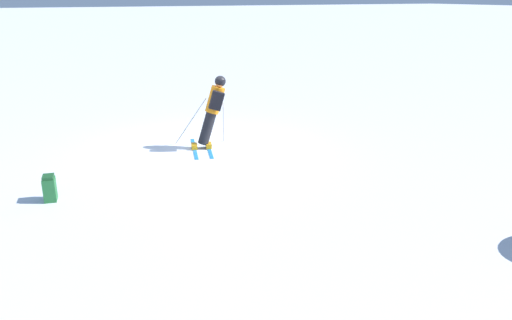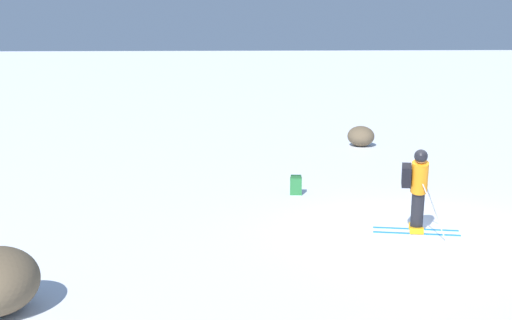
% 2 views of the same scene
% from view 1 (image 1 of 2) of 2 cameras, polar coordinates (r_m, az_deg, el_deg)
% --- Properties ---
extents(ground_plane, '(300.00, 300.00, 0.00)m').
position_cam_1_polar(ground_plane, '(12.65, -6.35, 1.30)').
color(ground_plane, white).
extents(skier, '(1.25, 1.83, 1.86)m').
position_cam_1_polar(skier, '(12.39, -4.96, 5.90)').
color(skier, '#1E7AC6').
rests_on(skier, ground).
extents(spare_backpack, '(0.26, 0.33, 0.50)m').
position_cam_1_polar(spare_backpack, '(10.13, -22.52, -3.00)').
color(spare_backpack, '#236633').
rests_on(spare_backpack, ground).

